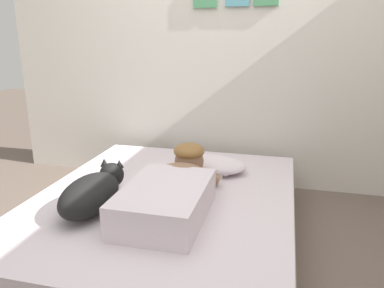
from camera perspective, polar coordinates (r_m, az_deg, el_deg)
name	(u,v)px	position (r m, az deg, el deg)	size (l,w,h in m)	color
ground_plane	(190,281)	(2.10, -0.27, -20.17)	(11.98, 11.98, 0.00)	#66564C
back_wall	(236,34)	(3.15, 6.72, 16.22)	(3.99, 0.12, 2.50)	silver
bed	(165,219)	(2.38, -4.12, -11.23)	(1.57, 1.92, 0.31)	gray
pillow	(209,164)	(2.66, 2.63, -3.13)	(0.52, 0.32, 0.11)	silver
person_lying	(173,189)	(2.12, -2.92, -6.85)	(0.43, 0.92, 0.27)	silver
dog	(93,192)	(2.16, -14.83, -7.07)	(0.26, 0.57, 0.21)	black
coffee_cup	(217,173)	(2.56, 3.89, -4.39)	(0.12, 0.09, 0.07)	white
cell_phone	(121,223)	(2.01, -10.75, -11.75)	(0.07, 0.14, 0.01)	black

